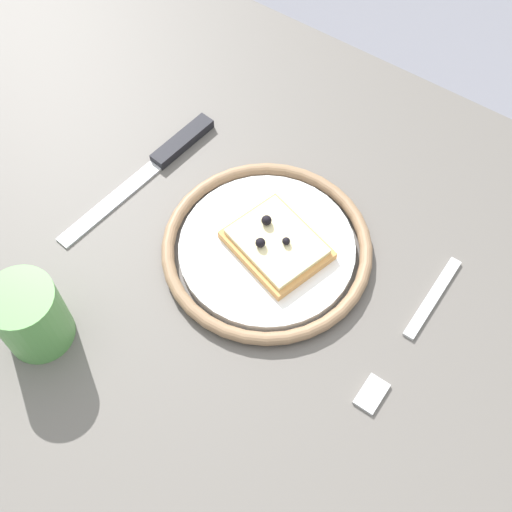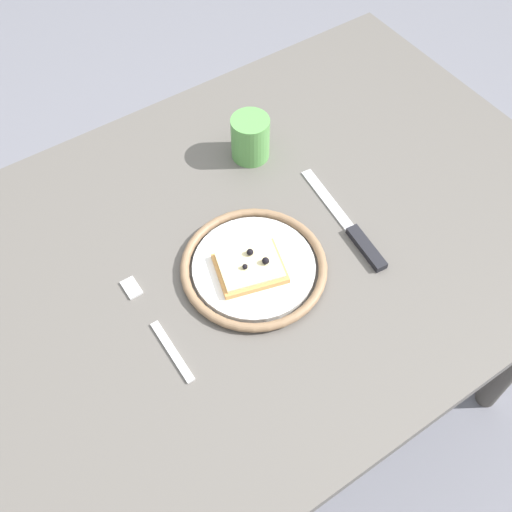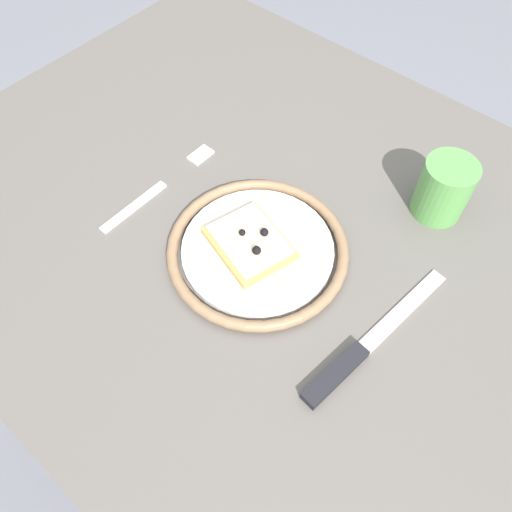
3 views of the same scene
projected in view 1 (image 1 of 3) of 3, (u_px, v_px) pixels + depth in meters
ground_plane at (233, 441)px, 1.32m from camera, size 6.00×6.00×0.00m
dining_table at (219, 306)px, 0.79m from camera, size 1.11×0.76×0.70m
plate at (267, 248)px, 0.71m from camera, size 0.23×0.23×0.02m
pizza_slice_near at (277, 244)px, 0.70m from camera, size 0.12×0.11×0.03m
knife at (163, 158)px, 0.78m from camera, size 0.05×0.24×0.01m
fork at (411, 332)px, 0.67m from camera, size 0.02×0.20×0.00m
cup at (31, 316)px, 0.63m from camera, size 0.07×0.07×0.08m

